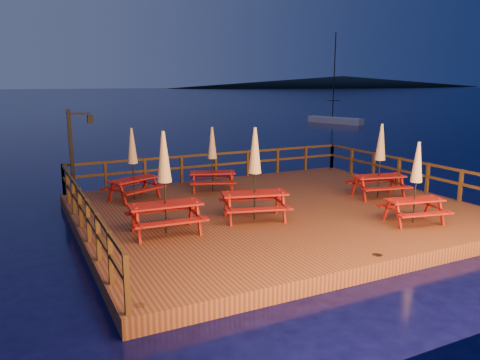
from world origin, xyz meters
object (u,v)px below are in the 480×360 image
(picnic_table_0, at_px, (255,173))
(picnic_table_2, at_px, (416,181))
(sailboat, at_px, (335,120))
(lamp_post, at_px, (76,145))
(picnic_table_1, at_px, (380,160))

(picnic_table_0, relative_size, picnic_table_2, 1.16)
(sailboat, height_order, picnic_table_2, sailboat)
(lamp_post, height_order, picnic_table_0, lamp_post)
(lamp_post, bearing_deg, picnic_table_1, -28.03)
(picnic_table_1, bearing_deg, picnic_table_2, -101.66)
(lamp_post, xyz_separation_m, picnic_table_2, (8.05, -7.67, -0.59))
(picnic_table_1, bearing_deg, sailboat, 66.96)
(lamp_post, height_order, picnic_table_1, lamp_post)
(picnic_table_1, height_order, picnic_table_2, picnic_table_1)
(lamp_post, xyz_separation_m, picnic_table_0, (4.16, -5.38, -0.40))
(lamp_post, bearing_deg, sailboat, 38.16)
(sailboat, bearing_deg, picnic_table_0, -149.39)
(picnic_table_0, height_order, picnic_table_2, picnic_table_0)
(picnic_table_2, bearing_deg, picnic_table_0, 161.04)
(sailboat, distance_m, picnic_table_2, 36.20)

